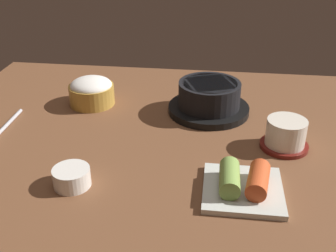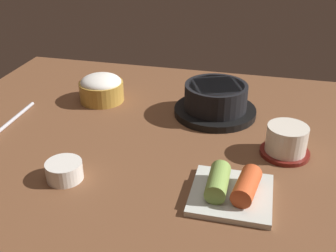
% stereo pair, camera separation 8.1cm
% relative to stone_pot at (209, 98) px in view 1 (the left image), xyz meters
% --- Properties ---
extents(dining_table, '(1.00, 0.76, 0.02)m').
position_rel_stone_pot_xyz_m(dining_table, '(-0.10, -0.11, -0.04)').
color(dining_table, brown).
rests_on(dining_table, ground).
extents(stone_pot, '(0.18, 0.18, 0.07)m').
position_rel_stone_pot_xyz_m(stone_pot, '(0.00, 0.00, 0.00)').
color(stone_pot, black).
rests_on(stone_pot, dining_table).
extents(rice_bowl, '(0.11, 0.11, 0.07)m').
position_rel_stone_pot_xyz_m(rice_bowl, '(-0.27, 0.01, -0.00)').
color(rice_bowl, '#B78C38').
rests_on(rice_bowl, dining_table).
extents(tea_cup_with_saucer, '(0.09, 0.09, 0.06)m').
position_rel_stone_pot_xyz_m(tea_cup_with_saucer, '(0.15, -0.14, -0.00)').
color(tea_cup_with_saucer, maroon).
rests_on(tea_cup_with_saucer, dining_table).
extents(kimchi_plate, '(0.13, 0.13, 0.04)m').
position_rel_stone_pot_xyz_m(kimchi_plate, '(0.07, -0.29, -0.02)').
color(kimchi_plate, silver).
rests_on(kimchi_plate, dining_table).
extents(side_bowl_near, '(0.06, 0.06, 0.03)m').
position_rel_stone_pot_xyz_m(side_bowl_near, '(-0.22, -0.31, -0.02)').
color(side_bowl_near, white).
rests_on(side_bowl_near, dining_table).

